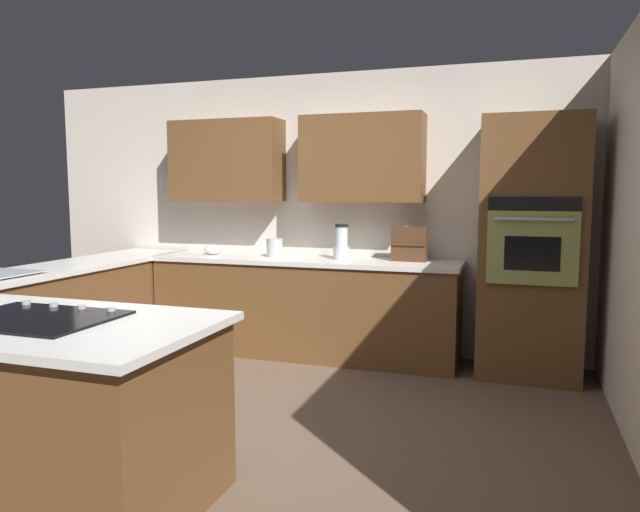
{
  "coord_description": "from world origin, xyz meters",
  "views": [
    {
      "loc": [
        -1.73,
        3.28,
        1.52
      ],
      "look_at": [
        -0.23,
        -1.21,
        0.99
      ],
      "focal_mm": 33.02,
      "sensor_mm": 36.0,
      "label": 1
    }
  ],
  "objects_px": {
    "blender": "(342,244)",
    "kettle": "(275,248)",
    "mixing_bowl": "(213,250)",
    "spice_rack": "(409,244)",
    "wall_oven": "(531,249)",
    "cooktop": "(34,318)"
  },
  "relations": [
    {
      "from": "blender",
      "to": "kettle",
      "type": "distance_m",
      "value": 0.65
    },
    {
      "from": "mixing_bowl",
      "to": "spice_rack",
      "type": "distance_m",
      "value": 1.9
    },
    {
      "from": "blender",
      "to": "wall_oven",
      "type": "bearing_deg",
      "value": 178.76
    },
    {
      "from": "wall_oven",
      "to": "mixing_bowl",
      "type": "relative_size",
      "value": 12.55
    },
    {
      "from": "cooktop",
      "to": "blender",
      "type": "xyz_separation_m",
      "value": [
        -0.7,
        -2.84,
        0.13
      ]
    },
    {
      "from": "spice_rack",
      "to": "kettle",
      "type": "distance_m",
      "value": 1.25
    },
    {
      "from": "blender",
      "to": "kettle",
      "type": "height_order",
      "value": "blender"
    },
    {
      "from": "blender",
      "to": "mixing_bowl",
      "type": "relative_size",
      "value": 1.89
    },
    {
      "from": "spice_rack",
      "to": "kettle",
      "type": "xyz_separation_m",
      "value": [
        1.25,
        0.05,
        -0.06
      ]
    },
    {
      "from": "mixing_bowl",
      "to": "kettle",
      "type": "xyz_separation_m",
      "value": [
        -0.65,
        0.0,
        0.04
      ]
    },
    {
      "from": "blender",
      "to": "kettle",
      "type": "bearing_deg",
      "value": 0.0
    },
    {
      "from": "mixing_bowl",
      "to": "kettle",
      "type": "height_order",
      "value": "kettle"
    },
    {
      "from": "wall_oven",
      "to": "cooktop",
      "type": "bearing_deg",
      "value": 50.65
    },
    {
      "from": "kettle",
      "to": "mixing_bowl",
      "type": "bearing_deg",
      "value": 0.0
    },
    {
      "from": "cooktop",
      "to": "blender",
      "type": "bearing_deg",
      "value": -103.88
    },
    {
      "from": "wall_oven",
      "to": "cooktop",
      "type": "xyz_separation_m",
      "value": [
        2.3,
        2.81,
        -0.14
      ]
    },
    {
      "from": "wall_oven",
      "to": "spice_rack",
      "type": "xyz_separation_m",
      "value": [
        1.0,
        -0.08,
        -0.0
      ]
    },
    {
      "from": "wall_oven",
      "to": "spice_rack",
      "type": "distance_m",
      "value": 1.0
    },
    {
      "from": "wall_oven",
      "to": "mixing_bowl",
      "type": "height_order",
      "value": "wall_oven"
    },
    {
      "from": "cooktop",
      "to": "kettle",
      "type": "xyz_separation_m",
      "value": [
        -0.05,
        -2.84,
        0.08
      ]
    },
    {
      "from": "cooktop",
      "to": "mixing_bowl",
      "type": "relative_size",
      "value": 4.54
    },
    {
      "from": "blender",
      "to": "cooktop",
      "type": "bearing_deg",
      "value": 76.12
    }
  ]
}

